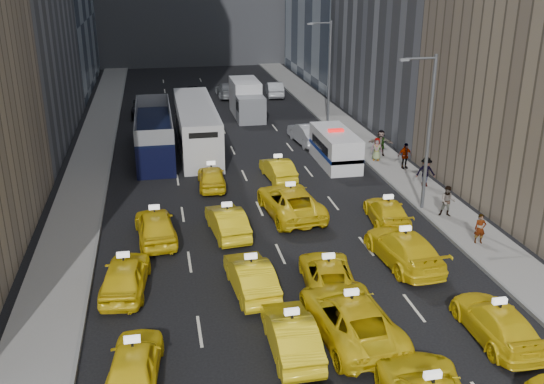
{
  "coord_description": "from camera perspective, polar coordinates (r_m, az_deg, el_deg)",
  "views": [
    {
      "loc": [
        -5.58,
        -18.49,
        13.65
      ],
      "look_at": [
        0.25,
        11.42,
        2.0
      ],
      "focal_mm": 40.0,
      "sensor_mm": 36.0,
      "label": 1
    }
  ],
  "objects": [
    {
      "name": "taxi_4",
      "position": [
        22.13,
        -12.83,
        -15.4
      ],
      "size": [
        2.21,
        4.47,
        1.46
      ],
      "primitive_type": "imported",
      "rotation": [
        0.0,
        0.0,
        3.03
      ],
      "color": "yellow",
      "rests_on": "ground"
    },
    {
      "name": "taxi_17",
      "position": [
        40.28,
        0.56,
        2.17
      ],
      "size": [
        1.89,
        4.39,
        1.41
      ],
      "primitive_type": "imported",
      "rotation": [
        0.0,
        0.0,
        3.24
      ],
      "color": "yellow",
      "rests_on": "ground"
    },
    {
      "name": "pedestrian_1",
      "position": [
        35.34,
        16.21,
        -0.85
      ],
      "size": [
        0.98,
        0.77,
        1.79
      ],
      "primitive_type": "imported",
      "rotation": [
        0.0,
        0.0,
        -0.39
      ],
      "color": "gray",
      "rests_on": "sidewalk_east"
    },
    {
      "name": "taxi_15",
      "position": [
        34.02,
        10.79,
        -1.87
      ],
      "size": [
        2.51,
        4.93,
        1.37
      ],
      "primitive_type": "imported",
      "rotation": [
        0.0,
        0.0,
        3.01
      ],
      "color": "yellow",
      "rests_on": "ground"
    },
    {
      "name": "taxi_16",
      "position": [
        38.97,
        -5.72,
        1.43
      ],
      "size": [
        1.83,
        4.25,
        1.43
      ],
      "primitive_type": "imported",
      "rotation": [
        0.0,
        0.0,
        3.11
      ],
      "color": "yellow",
      "rests_on": "ground"
    },
    {
      "name": "misc_car_0",
      "position": [
        48.44,
        3.34,
        5.54
      ],
      "size": [
        2.3,
        5.2,
        1.66
      ],
      "primitive_type": "imported",
      "rotation": [
        0.0,
        0.0,
        3.25
      ],
      "color": "#B0B3B8",
      "rests_on": "ground"
    },
    {
      "name": "misc_car_2",
      "position": [
        65.71,
        -4.25,
        9.55
      ],
      "size": [
        2.17,
        5.22,
        1.51
      ],
      "primitive_type": "imported",
      "rotation": [
        0.0,
        0.0,
        3.15
      ],
      "color": "gray",
      "rests_on": "ground"
    },
    {
      "name": "curb_east",
      "position": [
        47.85,
        7.28,
        4.29
      ],
      "size": [
        0.15,
        90.0,
        0.18
      ],
      "primitive_type": "cube",
      "color": "slate",
      "rests_on": "ground"
    },
    {
      "name": "sidewalk_west",
      "position": [
        45.82,
        -16.69,
        2.79
      ],
      "size": [
        3.0,
        90.0,
        0.15
      ],
      "primitive_type": "cube",
      "color": "gray",
      "rests_on": "ground"
    },
    {
      "name": "pedestrian_0",
      "position": [
        32.54,
        18.99,
        -3.28
      ],
      "size": [
        0.65,
        0.5,
        1.58
      ],
      "primitive_type": "imported",
      "rotation": [
        0.0,
        0.0,
        -0.23
      ],
      "color": "gray",
      "rests_on": "sidewalk_east"
    },
    {
      "name": "streetlight_far",
      "position": [
        53.32,
        5.31,
        11.41
      ],
      "size": [
        2.15,
        0.22,
        9.0
      ],
      "color": "#595B60",
      "rests_on": "ground"
    },
    {
      "name": "taxi_8",
      "position": [
        27.48,
        -13.67,
        -7.63
      ],
      "size": [
        2.36,
        4.8,
        1.58
      ],
      "primitive_type": "imported",
      "rotation": [
        0.0,
        0.0,
        3.03
      ],
      "color": "yellow",
      "rests_on": "ground"
    },
    {
      "name": "box_truck",
      "position": [
        57.04,
        -2.4,
        8.71
      ],
      "size": [
        3.29,
        7.36,
        3.25
      ],
      "rotation": [
        0.0,
        0.0,
        -0.12
      ],
      "color": "silver",
      "rests_on": "ground"
    },
    {
      "name": "misc_car_1",
      "position": [
        59.03,
        -11.71,
        7.94
      ],
      "size": [
        2.82,
        5.93,
        1.63
      ],
      "primitive_type": "imported",
      "rotation": [
        0.0,
        0.0,
        3.12
      ],
      "color": "black",
      "rests_on": "ground"
    },
    {
      "name": "nypd_van",
      "position": [
        43.5,
        5.96,
        4.13
      ],
      "size": [
        2.39,
        6.0,
        2.56
      ],
      "rotation": [
        0.0,
        0.0,
        -0.01
      ],
      "color": "white",
      "rests_on": "ground"
    },
    {
      "name": "taxi_10",
      "position": [
        27.22,
        5.28,
        -7.67
      ],
      "size": [
        2.72,
        4.98,
        1.32
      ],
      "primitive_type": "imported",
      "rotation": [
        0.0,
        0.0,
        3.03
      ],
      "color": "yellow",
      "rests_on": "ground"
    },
    {
      "name": "sidewalk_east",
      "position": [
        48.31,
        8.92,
        4.35
      ],
      "size": [
        3.0,
        90.0,
        0.15
      ],
      "primitive_type": "cube",
      "color": "gray",
      "rests_on": "ground"
    },
    {
      "name": "taxi_12",
      "position": [
        31.99,
        -10.91,
        -3.13
      ],
      "size": [
        2.36,
        4.95,
        1.63
      ],
      "primitive_type": "imported",
      "rotation": [
        0.0,
        0.0,
        3.23
      ],
      "color": "yellow",
      "rests_on": "ground"
    },
    {
      "name": "taxi_7",
      "position": [
        25.24,
        20.37,
        -11.4
      ],
      "size": [
        2.08,
        4.91,
        1.41
      ],
      "primitive_type": "imported",
      "rotation": [
        0.0,
        0.0,
        3.12
      ],
      "color": "yellow",
      "rests_on": "ground"
    },
    {
      "name": "double_decker",
      "position": [
        46.15,
        -11.02,
        5.47
      ],
      "size": [
        3.92,
        11.73,
        3.35
      ],
      "rotation": [
        0.0,
        0.0,
        0.12
      ],
      "color": "black",
      "rests_on": "ground"
    },
    {
      "name": "taxi_14",
      "position": [
        34.52,
        1.73,
        -0.88
      ],
      "size": [
        3.3,
        6.24,
        1.67
      ],
      "primitive_type": "imported",
      "rotation": [
        0.0,
        0.0,
        3.23
      ],
      "color": "yellow",
      "rests_on": "ground"
    },
    {
      "name": "curb_west",
      "position": [
        45.69,
        -14.89,
        2.94
      ],
      "size": [
        0.15,
        90.0,
        0.18
      ],
      "primitive_type": "cube",
      "color": "slate",
      "rests_on": "ground"
    },
    {
      "name": "misc_car_3",
      "position": [
        65.59,
        -7.47,
        9.35
      ],
      "size": [
        1.7,
        4.05,
        1.37
      ],
      "primitive_type": "imported",
      "rotation": [
        0.0,
        0.0,
        3.12
      ],
      "color": "black",
      "rests_on": "ground"
    },
    {
      "name": "pedestrian_4",
      "position": [
        44.35,
        9.83,
        4.01
      ],
      "size": [
        0.92,
        0.73,
        1.65
      ],
      "primitive_type": "imported",
      "rotation": [
        0.0,
        0.0,
        -0.42
      ],
      "color": "gray",
      "rests_on": "sidewalk_east"
    },
    {
      "name": "taxi_5",
      "position": [
        22.99,
        1.84,
        -13.22
      ],
      "size": [
        1.59,
        4.53,
        1.49
      ],
      "primitive_type": "imported",
      "rotation": [
        0.0,
        0.0,
        3.14
      ],
      "color": "yellow",
      "rests_on": "ground"
    },
    {
      "name": "pedestrian_5",
      "position": [
        45.5,
        10.19,
        4.59
      ],
      "size": [
        1.84,
        1.16,
        1.92
      ],
      "primitive_type": "imported",
      "rotation": [
        0.0,
        0.0,
        -0.4
      ],
      "color": "gray",
      "rests_on": "sidewalk_east"
    },
    {
      "name": "taxi_6",
      "position": [
        24.04,
        7.38,
        -11.49
      ],
      "size": [
        3.2,
        6.16,
        1.66
      ],
      "primitive_type": "imported",
      "rotation": [
        0.0,
        0.0,
        3.22
      ],
      "color": "yellow",
      "rests_on": "ground"
    },
    {
      "name": "ground",
      "position": [
        23.65,
        4.87,
        -14.41
      ],
      "size": [
        160.0,
        160.0,
        0.0
      ],
      "primitive_type": "plane",
      "color": "black",
      "rests_on": "ground"
    },
    {
      "name": "taxi_11",
      "position": [
        29.77,
        12.3,
        -5.16
      ],
      "size": [
        2.63,
        5.67,
        1.6
      ],
      "primitive_type": "imported",
      "rotation": [
        0.0,
        0.0,
        3.21
      ],
      "color": "yellow",
      "rests_on": "ground"
    },
    {
      "name": "city_bus",
      "position": [
        47.27,
        -7.13,
        6.13
      ],
      "size": [
        3.98,
        13.52,
        3.44
      ],
      "rotation": [
        0.0,
        0.0,
        0.09
      ],
      "color": "silver",
      "rests_on": "ground"
    },
    {
      "name": "taxi_9",
      "position": [
        26.74,
        -1.99,
        -7.92
      ],
      "size": [
        1.99,
        4.7,
        1.51
      ],
      "primitive_type": "imported",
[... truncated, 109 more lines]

